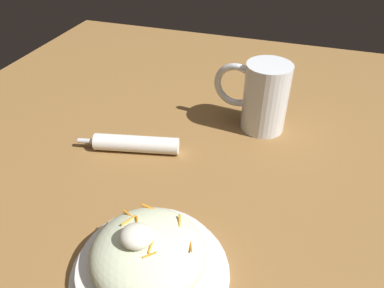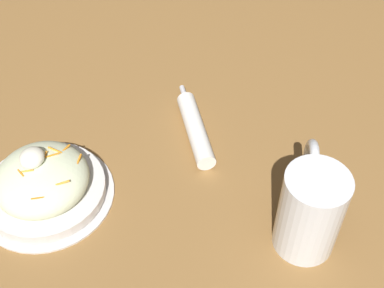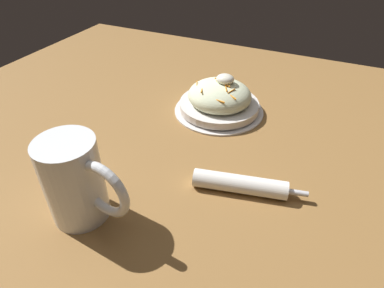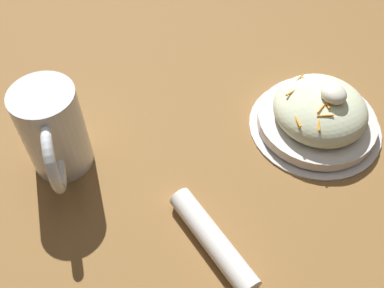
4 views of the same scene
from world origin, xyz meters
TOP-DOWN VIEW (x-y plane):
  - ground_plane at (0.00, 0.00)m, footprint 1.43×1.43m
  - salad_plate at (-0.03, -0.24)m, footprint 0.23×0.23m
  - beer_mug at (0.06, 0.18)m, footprint 0.17×0.10m
  - napkin_roll at (-0.17, 0.01)m, footprint 0.21×0.07m

SIDE VIEW (x-z plane):
  - ground_plane at x=0.00m, z-range 0.00..0.00m
  - napkin_roll at x=-0.17m, z-range 0.00..0.03m
  - salad_plate at x=-0.03m, z-range -0.02..0.08m
  - beer_mug at x=0.06m, z-range -0.01..0.15m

